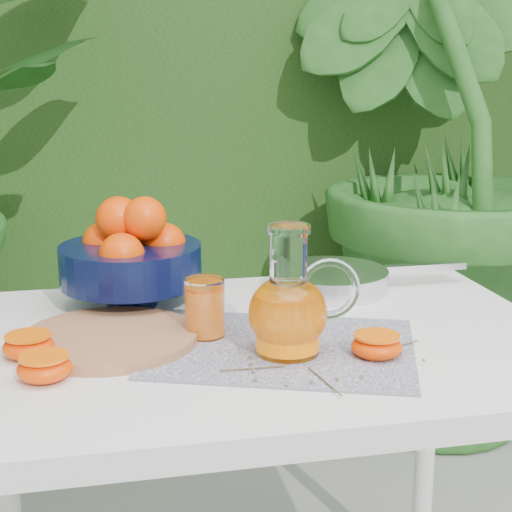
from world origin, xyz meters
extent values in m
cube|color=#1A3F12|center=(0.00, 2.20, 1.25)|extent=(8.00, 1.20, 2.50)
imported|color=#25581E|center=(0.92, 1.25, 0.91)|extent=(2.50, 2.50, 1.81)
cube|color=white|center=(0.11, 0.08, 0.73)|extent=(1.00, 0.70, 0.04)
cylinder|color=white|center=(-0.34, 0.38, 0.35)|extent=(0.04, 0.04, 0.71)
cylinder|color=white|center=(0.56, 0.38, 0.35)|extent=(0.04, 0.04, 0.71)
cube|color=#0B0F41|center=(0.13, 0.01, 0.75)|extent=(0.49, 0.44, 0.00)
cylinder|color=#AE744F|center=(-0.13, 0.09, 0.76)|extent=(0.31, 0.31, 0.02)
cylinder|color=black|center=(-0.08, 0.29, 0.77)|extent=(0.12, 0.12, 0.04)
cylinder|color=black|center=(-0.08, 0.29, 0.83)|extent=(0.32, 0.32, 0.07)
sphere|color=#FF4602|center=(-0.13, 0.34, 0.86)|extent=(0.10, 0.10, 0.08)
sphere|color=#FF4602|center=(-0.02, 0.31, 0.86)|extent=(0.10, 0.10, 0.08)
sphere|color=#FF4602|center=(-0.10, 0.23, 0.86)|extent=(0.10, 0.10, 0.08)
sphere|color=#FF4602|center=(-0.06, 0.36, 0.86)|extent=(0.10, 0.10, 0.08)
sphere|color=#FF4602|center=(-0.10, 0.30, 0.91)|extent=(0.10, 0.10, 0.08)
sphere|color=#FF4602|center=(-0.06, 0.27, 0.92)|extent=(0.10, 0.10, 0.08)
cylinder|color=white|center=(0.13, -0.01, 0.76)|extent=(0.11, 0.11, 0.01)
ellipsoid|color=white|center=(0.13, -0.01, 0.82)|extent=(0.13, 0.13, 0.12)
cylinder|color=white|center=(0.13, -0.01, 0.91)|extent=(0.06, 0.06, 0.08)
cylinder|color=white|center=(0.13, -0.01, 0.95)|extent=(0.07, 0.07, 0.01)
torus|color=white|center=(0.20, -0.02, 0.85)|extent=(0.10, 0.02, 0.10)
cylinder|color=orange|center=(0.13, -0.01, 0.80)|extent=(0.11, 0.11, 0.09)
cylinder|color=white|center=(0.02, 0.09, 0.80)|extent=(0.08, 0.08, 0.09)
cylinder|color=orange|center=(0.02, 0.09, 0.79)|extent=(0.07, 0.07, 0.08)
cylinder|color=#FF5707|center=(0.02, 0.09, 0.83)|extent=(0.07, 0.07, 0.00)
cylinder|color=silver|center=(0.30, 0.31, 0.77)|extent=(0.23, 0.23, 0.04)
cylinder|color=silver|center=(0.30, 0.31, 0.79)|extent=(0.20, 0.20, 0.01)
cube|color=silver|center=(0.50, 0.31, 0.79)|extent=(0.17, 0.02, 0.01)
ellipsoid|color=#FF4602|center=(-0.23, -0.04, 0.77)|extent=(0.08, 0.08, 0.04)
cylinder|color=#FF5707|center=(-0.23, -0.04, 0.78)|extent=(0.08, 0.08, 0.00)
ellipsoid|color=#FF4602|center=(-0.25, 0.06, 0.77)|extent=(0.08, 0.08, 0.04)
cylinder|color=#FF5707|center=(-0.25, 0.06, 0.78)|extent=(0.08, 0.08, 0.00)
ellipsoid|color=#FF4602|center=(0.26, -0.05, 0.77)|extent=(0.08, 0.08, 0.04)
cylinder|color=#FF5707|center=(0.26, -0.05, 0.78)|extent=(0.08, 0.08, 0.00)
cylinder|color=brown|center=(0.16, -0.14, 0.76)|extent=(0.02, 0.10, 0.00)
sphere|color=olive|center=(0.10, -0.14, 0.76)|extent=(0.01, 0.01, 0.01)
sphere|color=olive|center=(0.14, -0.14, 0.76)|extent=(0.01, 0.01, 0.01)
sphere|color=olive|center=(0.18, -0.14, 0.76)|extent=(0.01, 0.01, 0.01)
sphere|color=olive|center=(0.21, -0.13, 0.76)|extent=(0.01, 0.01, 0.01)
cylinder|color=brown|center=(0.29, -0.04, 0.76)|extent=(0.11, 0.05, 0.00)
sphere|color=olive|center=(0.26, 0.02, 0.76)|extent=(0.01, 0.01, 0.01)
sphere|color=olive|center=(0.28, -0.02, 0.76)|extent=(0.01, 0.01, 0.01)
sphere|color=olive|center=(0.30, -0.06, 0.76)|extent=(0.01, 0.01, 0.01)
sphere|color=olive|center=(0.32, -0.10, 0.76)|extent=(0.01, 0.01, 0.01)
cylinder|color=brown|center=(0.07, -0.07, 0.76)|extent=(0.10, 0.00, 0.00)
sphere|color=olive|center=(0.06, -0.11, 0.76)|extent=(0.01, 0.01, 0.01)
sphere|color=olive|center=(0.07, -0.08, 0.76)|extent=(0.01, 0.01, 0.01)
sphere|color=olive|center=(0.07, -0.06, 0.76)|extent=(0.01, 0.01, 0.01)
sphere|color=olive|center=(0.07, -0.03, 0.76)|extent=(0.01, 0.01, 0.01)
camera|label=1|loc=(-0.15, -1.11, 1.19)|focal=55.00mm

